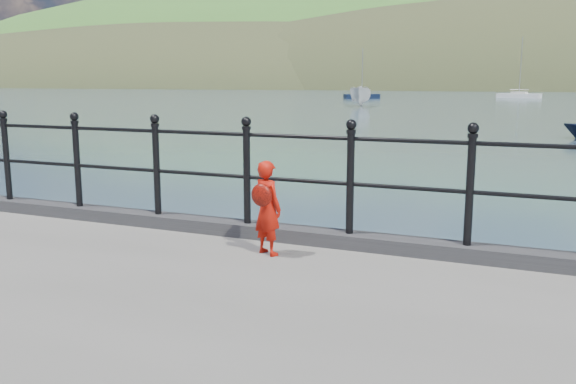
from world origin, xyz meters
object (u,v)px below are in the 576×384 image
at_px(sailboat_deep, 519,96).
at_px(sailboat_left, 362,96).
at_px(child, 267,207).
at_px(railing, 297,167).
at_px(launch_white, 361,96).

relative_size(sailboat_deep, sailboat_left, 1.24).
bearing_deg(sailboat_left, sailboat_deep, -4.79).
xyz_separation_m(child, sailboat_left, (-23.15, 83.61, -1.15)).
bearing_deg(sailboat_left, railing, -108.94).
bearing_deg(sailboat_deep, railing, -74.26).
relative_size(launch_white, sailboat_deep, 0.60).
height_order(railing, sailboat_left, sailboat_left).
bearing_deg(launch_white, railing, -86.37).
xyz_separation_m(sailboat_deep, sailboat_left, (-21.49, -12.30, -0.00)).
xyz_separation_m(railing, child, (-0.08, -0.59, -0.34)).
height_order(sailboat_deep, sailboat_left, sailboat_deep).
relative_size(child, sailboat_deep, 0.10).
bearing_deg(child, sailboat_left, -50.84).
bearing_deg(railing, child, -97.84).
bearing_deg(launch_white, sailboat_left, 94.01).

